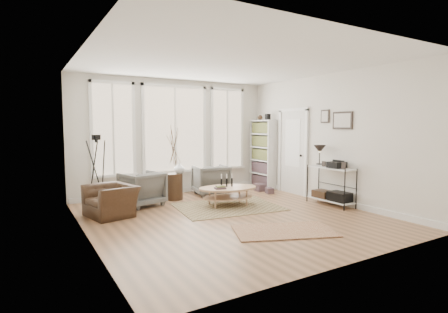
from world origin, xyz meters
TOP-DOWN VIEW (x-y plane):
  - room at (0.02, 0.03)m, footprint 5.50×5.54m
  - bay_window at (0.00, 2.71)m, footprint 4.14×0.12m
  - door at (2.57, 1.15)m, footprint 0.09×1.06m
  - bookcase at (2.44, 2.23)m, footprint 0.31×0.85m
  - low_shelf at (2.38, -0.30)m, footprint 0.38×1.08m
  - wall_art at (2.58, -0.27)m, footprint 0.04×0.88m
  - rug_main at (0.35, 0.69)m, footprint 2.30×1.84m
  - rug_runner at (0.24, -1.27)m, footprint 1.84×1.43m
  - coffee_table at (0.41, 0.80)m, footprint 1.41×1.04m
  - armchair_left at (-1.19, 1.76)m, footprint 0.97×0.99m
  - armchair_right at (0.67, 2.05)m, footprint 0.94×0.95m
  - side_table at (-0.34, 2.00)m, footprint 0.41×0.41m
  - vase at (-0.21, 1.99)m, footprint 0.28×0.28m
  - accent_chair at (-1.97, 1.20)m, footprint 1.08×0.99m
  - tripod_camera at (-2.06, 2.03)m, footprint 0.55×0.55m
  - book_stack_near at (2.05, 1.85)m, footprint 0.24×0.30m
  - book_stack_far at (2.05, 1.43)m, footprint 0.23×0.26m

SIDE VIEW (x-z plane):
  - rug_main at x=0.35m, z-range 0.00..0.01m
  - rug_runner at x=0.24m, z-range 0.01..0.02m
  - book_stack_far at x=2.05m, z-range 0.00..0.14m
  - book_stack_near at x=2.05m, z-range 0.00..0.19m
  - accent_chair at x=-1.97m, z-range 0.00..0.60m
  - coffee_table at x=0.41m, z-range 0.02..0.61m
  - armchair_left at x=-1.19m, z-range 0.00..0.74m
  - armchair_right at x=0.67m, z-range 0.00..0.76m
  - low_shelf at x=2.38m, z-range -0.14..1.16m
  - tripod_camera at x=-2.06m, z-range -0.06..1.49m
  - vase at x=-0.21m, z-range 0.61..0.88m
  - side_table at x=-0.34m, z-range -0.03..1.69m
  - bookcase at x=2.44m, z-range -0.07..1.99m
  - door at x=2.57m, z-range 0.01..2.23m
  - room at x=0.02m, z-range -0.02..2.88m
  - bay_window at x=0.00m, z-range 0.49..2.73m
  - wall_art at x=2.58m, z-range 1.66..2.10m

